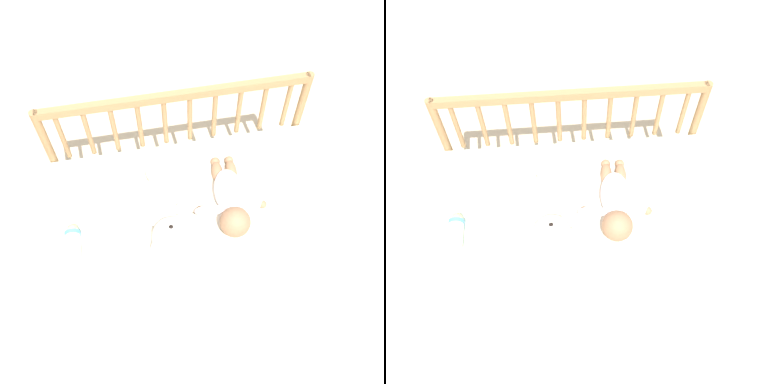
# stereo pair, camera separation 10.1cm
# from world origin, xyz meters

# --- Properties ---
(ground_plane) EXTENTS (12.00, 12.00, 0.00)m
(ground_plane) POSITION_xyz_m (0.00, 0.00, 0.00)
(ground_plane) COLOR #C6B293
(crib_mattress) EXTENTS (1.17, 0.60, 0.43)m
(crib_mattress) POSITION_xyz_m (0.00, 0.00, 0.21)
(crib_mattress) COLOR silver
(crib_mattress) RESTS_ON ground_plane
(crib_rail) EXTENTS (1.17, 0.04, 0.72)m
(crib_rail) POSITION_xyz_m (-0.00, 0.32, 0.52)
(crib_rail) COLOR #997047
(crib_rail) RESTS_ON ground_plane
(blanket) EXTENTS (0.84, 0.54, 0.01)m
(blanket) POSITION_xyz_m (-0.01, -0.01, 0.43)
(blanket) COLOR silver
(blanket) RESTS_ON crib_mattress
(teddy_bear) EXTENTS (0.33, 0.47, 0.16)m
(teddy_bear) POSITION_xyz_m (-0.13, -0.10, 0.48)
(teddy_bear) COLOR silver
(teddy_bear) RESTS_ON crib_mattress
(baby) EXTENTS (0.32, 0.41, 0.12)m
(baby) POSITION_xyz_m (0.15, -0.07, 0.48)
(baby) COLOR white
(baby) RESTS_ON crib_mattress
(baby_bottle) EXTENTS (0.06, 0.15, 0.06)m
(baby_bottle) POSITION_xyz_m (-0.49, -0.13, 0.46)
(baby_bottle) COLOR #F4E5CC
(baby_bottle) RESTS_ON crib_mattress
(small_pillow) EXTENTS (0.22, 0.12, 0.06)m
(small_pillow) POSITION_xyz_m (-0.47, 0.19, 0.46)
(small_pillow) COLOR white
(small_pillow) RESTS_ON crib_mattress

